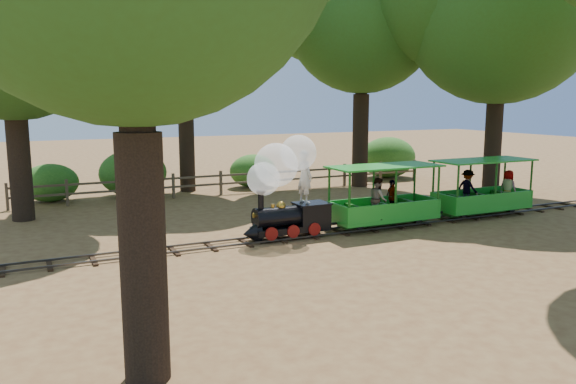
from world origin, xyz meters
name	(u,v)px	position (x,y,z in m)	size (l,w,h in m)	color
ground	(339,232)	(0.00, 0.00, 0.00)	(90.00, 90.00, 0.00)	olive
track	(339,230)	(0.00, 0.00, 0.07)	(22.00, 1.00, 0.10)	#3F3D3A
locomotive	(283,180)	(-1.81, 0.08, 1.69)	(2.61, 1.23, 3.00)	black
carriage_front	(384,203)	(1.53, -0.05, 0.78)	(3.53, 1.44, 1.84)	green
carriage_rear	(482,193)	(5.61, 0.02, 0.80)	(3.53, 1.44, 1.84)	green
oak_nw	(6,0)	(-8.53, 6.09, 6.97)	(8.45, 7.44, 10.01)	#2D2116
oak_ne	(361,7)	(5.47, 7.59, 7.91)	(8.48, 7.46, 10.96)	#2D2116
fence	(243,179)	(0.00, 8.00, 0.58)	(18.10, 0.10, 1.00)	brown
shrub_west	(50,183)	(-7.50, 9.30, 0.74)	(2.13, 1.64, 1.47)	#2D6B1E
shrub_mid_w	(133,173)	(-4.33, 9.30, 0.95)	(2.75, 2.11, 1.90)	#2D6B1E
shrub_mid_e	(253,171)	(0.97, 9.30, 0.74)	(2.15, 1.65, 1.49)	#2D6B1E
shrub_east	(388,157)	(8.33, 9.30, 1.03)	(2.97, 2.29, 2.06)	#2D6B1E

